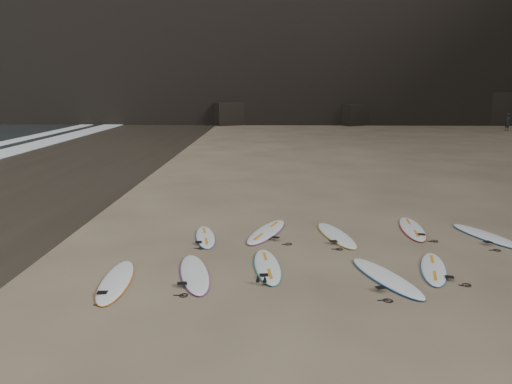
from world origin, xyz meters
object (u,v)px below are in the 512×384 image
surfboard_7 (336,235)px  person_a (507,122)px  surfboard_2 (267,266)px  surfboard_4 (433,268)px  surfboard_6 (267,231)px  surfboard_9 (487,236)px  surfboard_0 (116,281)px  surfboard_8 (412,228)px  surfboard_1 (195,273)px  surfboard_3 (386,277)px  surfboard_5 (205,237)px

surfboard_7 → person_a: person_a is taller
surfboard_2 → surfboard_4: surfboard_2 is taller
surfboard_4 → person_a: (19.09, 37.88, 0.82)m
surfboard_6 → surfboard_9: (6.55, -0.27, -0.00)m
surfboard_0 → person_a: size_ratio=1.54×
surfboard_2 → person_a: bearing=52.3°
surfboard_8 → person_a: 39.17m
surfboard_1 → surfboard_0: bearing=-176.6°
surfboard_4 → surfboard_9: surfboard_9 is taller
surfboard_3 → surfboard_7: surfboard_3 is taller
surfboard_2 → person_a: size_ratio=1.45×
surfboard_0 → surfboard_4: 7.61m
surfboard_5 → surfboard_7: surfboard_7 is taller
surfboard_3 → surfboard_9: same height
surfboard_2 → surfboard_0: bearing=-169.0°
surfboard_2 → surfboard_6: 2.94m
surfboard_2 → surfboard_7: 3.34m
surfboard_5 → surfboard_8: (6.36, 1.01, 0.01)m
surfboard_5 → surfboard_6: surfboard_6 is taller
surfboard_1 → surfboard_6: size_ratio=0.95×
person_a → surfboard_9: bearing=-45.8°
surfboard_1 → surfboard_2: bearing=4.2°
surfboard_8 → surfboard_3: bearing=-108.1°
surfboard_0 → surfboard_6: bearing=44.4°
surfboard_2 → surfboard_3: surfboard_3 is taller
surfboard_0 → person_a: bearing=50.5°
surfboard_6 → surfboard_2: bearing=-69.9°
surfboard_2 → surfboard_9: (6.51, 2.67, 0.00)m
surfboard_3 → surfboard_1: bearing=157.1°
surfboard_1 → surfboard_3: bearing=-15.0°
surfboard_4 → surfboard_5: size_ratio=1.06×
surfboard_4 → surfboard_8: 3.47m
surfboard_2 → surfboard_3: 2.86m
surfboard_5 → surfboard_8: size_ratio=0.83×
surfboard_5 → surfboard_3: bearing=-43.9°
surfboard_6 → surfboard_4: bearing=-16.6°
surfboard_7 → person_a: bearing=45.3°
surfboard_4 → surfboard_5: bearing=172.0°
surfboard_6 → surfboard_8: (4.55, 0.45, -0.00)m
person_a → surfboard_0: bearing=-54.9°
surfboard_1 → surfboard_9: (8.24, 3.22, 0.00)m
surfboard_1 → surfboard_3: 4.51m
surfboard_5 → person_a: person_a is taller
surfboard_1 → surfboard_5: size_ratio=1.19×
surfboard_2 → surfboard_3: bearing=-19.8°
surfboard_0 → surfboard_8: bearing=24.2°
surfboard_0 → surfboard_2: (3.46, 1.07, -0.00)m
surfboard_9 → person_a: (16.65, 35.16, 0.82)m
surfboard_5 → surfboard_6: 1.89m
surfboard_0 → person_a: (26.62, 38.90, 0.82)m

